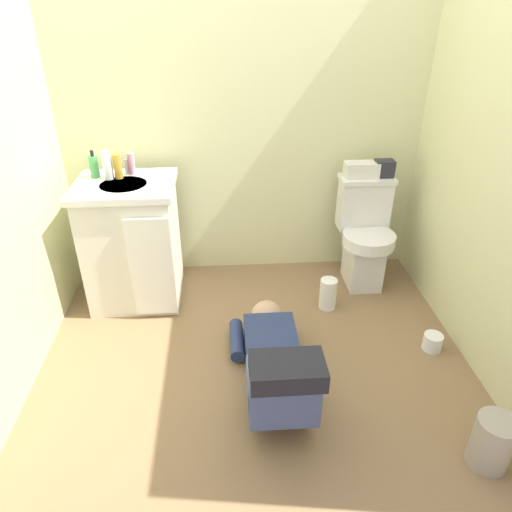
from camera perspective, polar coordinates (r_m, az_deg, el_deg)
The scene contains 15 objects.
ground_plane at distance 2.74m, azimuth -0.13°, elevation -12.68°, with size 2.89×3.09×0.04m, color olive.
wall_back at distance 3.17m, azimuth -1.61°, elevation 18.31°, with size 2.55×0.08×2.40m, color beige.
toilet at distance 3.29m, azimuth 13.11°, elevation 2.60°, with size 0.36×0.46×0.75m.
vanity_cabinet at distance 3.10m, azimuth -14.81°, elevation 1.63°, with size 0.60×0.53×0.82m.
faucet at distance 3.06m, azimuth -15.54°, elevation 10.41°, with size 0.02×0.02×0.10m, color silver.
person_plumber at distance 2.43m, azimuth 2.34°, elevation -13.03°, with size 0.39×1.06×0.52m.
tissue_box at distance 3.19m, azimuth 12.77°, elevation 10.25°, with size 0.22×0.11×0.10m, color silver.
toiletry_bag at distance 3.24m, azimuth 15.37°, elevation 10.28°, with size 0.12×0.09×0.11m, color #26262D.
soap_dispenser at distance 3.08m, azimuth -19.17°, elevation 10.32°, with size 0.06×0.06×0.17m.
bottle_clear at distance 3.01m, azimuth -17.71°, elevation 10.51°, with size 0.06×0.06×0.17m, color silver.
bottle_amber at distance 3.00m, azimuth -16.54°, elevation 10.46°, with size 0.05×0.05×0.15m, color gold.
bottle_pink at distance 3.05m, azimuth -14.98°, elevation 10.82°, with size 0.04×0.04×0.14m, color pink.
trash_can at distance 2.40m, azimuth 26.87°, elevation -19.64°, with size 0.17×0.17×0.26m, color #A19785.
paper_towel_roll at distance 3.08m, azimuth 8.79°, elevation -4.59°, with size 0.11×0.11×0.21m, color white.
toilet_paper_roll at distance 2.94m, azimuth 20.75°, elevation -9.80°, with size 0.11×0.11×0.10m, color white.
Camera 1 is at (-0.14, -2.02, 1.83)m, focal length 32.75 mm.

